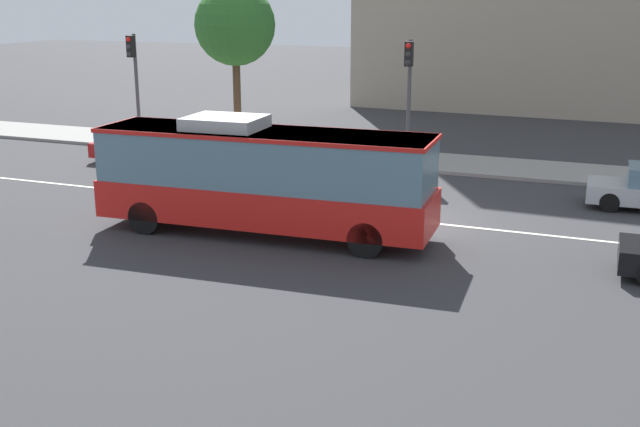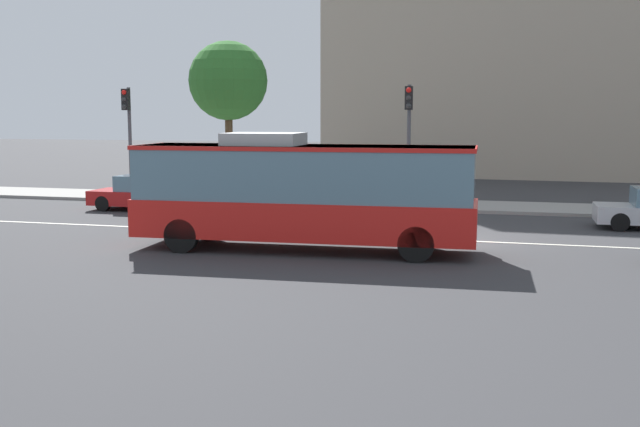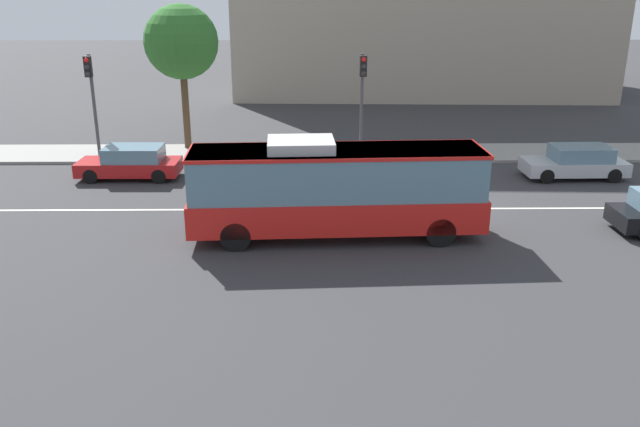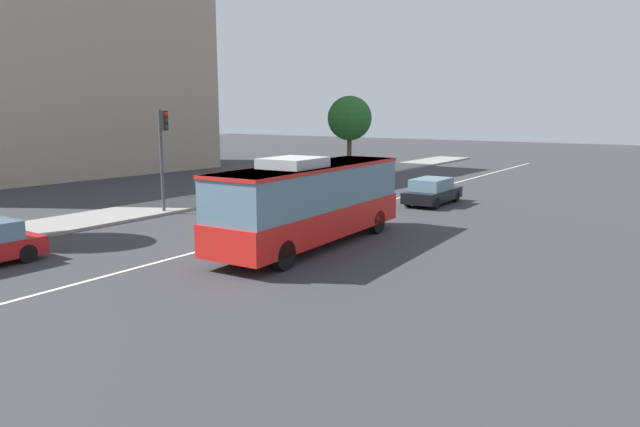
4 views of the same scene
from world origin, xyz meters
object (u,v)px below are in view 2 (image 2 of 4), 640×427
(sedan_red, at_px, (147,193))
(traffic_light_mid_block, at_px, (128,124))
(transit_bus, at_px, (303,190))
(traffic_light_near_corner, at_px, (409,125))
(street_tree_kerbside_left, at_px, (228,81))

(sedan_red, relative_size, traffic_light_mid_block, 0.87)
(transit_bus, bearing_deg, sedan_red, 137.98)
(traffic_light_near_corner, distance_m, street_tree_kerbside_left, 9.48)
(traffic_light_mid_block, xyz_separation_m, street_tree_kerbside_left, (3.93, 2.49, 1.96))
(traffic_light_near_corner, xyz_separation_m, traffic_light_mid_block, (-12.86, -0.02, 0.00))
(sedan_red, bearing_deg, traffic_light_mid_block, -49.68)
(sedan_red, distance_m, traffic_light_near_corner, 11.28)
(traffic_light_near_corner, distance_m, traffic_light_mid_block, 12.86)
(sedan_red, height_order, traffic_light_mid_block, traffic_light_mid_block)
(transit_bus, xyz_separation_m, sedan_red, (-8.95, 7.33, -1.09))
(transit_bus, bearing_deg, street_tree_kerbside_left, 117.48)
(transit_bus, distance_m, traffic_light_near_corner, 10.41)
(transit_bus, distance_m, street_tree_kerbside_left, 15.05)
(transit_bus, height_order, traffic_light_mid_block, traffic_light_mid_block)
(traffic_light_near_corner, bearing_deg, traffic_light_mid_block, -94.08)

